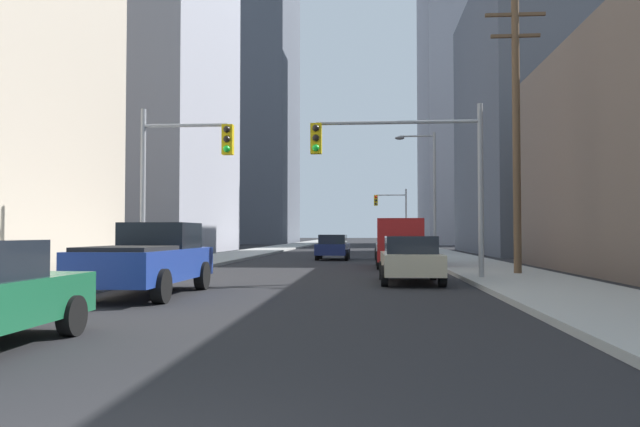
% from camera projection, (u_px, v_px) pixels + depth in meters
% --- Properties ---
extents(sidewalk_left, '(3.81, 160.00, 0.15)m').
position_uv_depth(sidewalk_left, '(264.00, 250.00, 54.03)').
color(sidewalk_left, '#9E9E99').
rests_on(sidewalk_left, ground).
extents(sidewalk_right, '(3.81, 160.00, 0.15)m').
position_uv_depth(sidewalk_right, '(426.00, 251.00, 52.90)').
color(sidewalk_right, '#9E9E99').
rests_on(sidewalk_right, ground).
extents(pickup_truck_blue, '(2.20, 5.42, 1.90)m').
position_uv_depth(pickup_truck_blue, '(150.00, 259.00, 15.83)').
color(pickup_truck_blue, navy).
rests_on(pickup_truck_blue, ground).
extents(cargo_van_red, '(2.16, 5.27, 2.26)m').
position_uv_depth(cargo_van_red, '(399.00, 240.00, 28.39)').
color(cargo_van_red, maroon).
rests_on(cargo_van_red, ground).
extents(sedan_beige, '(1.95, 4.21, 1.52)m').
position_uv_depth(sedan_beige, '(410.00, 259.00, 19.57)').
color(sedan_beige, '#C6B793').
rests_on(sedan_beige, ground).
extents(sedan_navy, '(1.95, 4.26, 1.52)m').
position_uv_depth(sedan_navy, '(333.00, 247.00, 36.84)').
color(sedan_navy, '#141E4C').
rests_on(sedan_navy, ground).
extents(sedan_silver, '(1.95, 4.23, 1.52)m').
position_uv_depth(sedan_silver, '(391.00, 247.00, 37.51)').
color(sedan_silver, '#B7BABF').
rests_on(sedan_silver, ground).
extents(traffic_signal_near_left, '(3.31, 0.44, 6.00)m').
position_uv_depth(traffic_signal_near_left, '(182.00, 165.00, 21.23)').
color(traffic_signal_near_left, gray).
rests_on(traffic_signal_near_left, ground).
extents(traffic_signal_near_right, '(5.85, 0.44, 6.00)m').
position_uv_depth(traffic_signal_near_right, '(404.00, 159.00, 20.63)').
color(traffic_signal_near_right, gray).
rests_on(traffic_signal_near_right, ground).
extents(traffic_signal_far_right, '(3.27, 0.44, 6.00)m').
position_uv_depth(traffic_signal_far_right, '(392.00, 209.00, 60.17)').
color(traffic_signal_far_right, gray).
rests_on(traffic_signal_far_right, ground).
extents(utility_pole_right, '(2.20, 0.28, 10.34)m').
position_uv_depth(utility_pole_right, '(516.00, 129.00, 22.38)').
color(utility_pole_right, brown).
rests_on(utility_pole_right, ground).
extents(street_lamp_right, '(2.38, 0.32, 7.50)m').
position_uv_depth(street_lamp_right, '(428.00, 183.00, 35.37)').
color(street_lamp_right, gray).
rests_on(street_lamp_right, ground).
extents(building_left_mid_office, '(24.96, 19.13, 32.54)m').
position_uv_depth(building_left_mid_office, '(72.00, 61.00, 51.52)').
color(building_left_mid_office, '#93939E').
rests_on(building_left_mid_office, ground).
extents(building_left_far_tower, '(19.34, 22.25, 50.91)m').
position_uv_depth(building_left_far_tower, '(233.00, 85.00, 97.76)').
color(building_left_far_tower, '#4C515B').
rests_on(building_left_far_tower, ground).
extents(building_right_mid_block, '(25.35, 20.45, 21.28)m').
position_uv_depth(building_right_mid_block, '(633.00, 120.00, 48.37)').
color(building_right_mid_block, '#4C515B').
rests_on(building_right_mid_block, ground).
extents(building_right_far_highrise, '(23.38, 19.64, 46.08)m').
position_uv_depth(building_right_far_highrise, '(503.00, 88.00, 89.17)').
color(building_right_far_highrise, '#93939E').
rests_on(building_right_far_highrise, ground).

